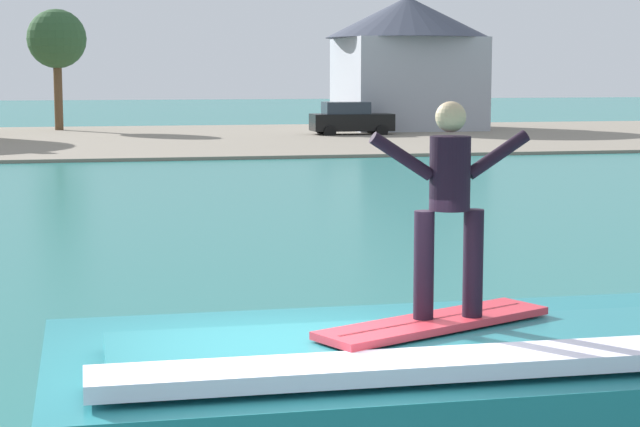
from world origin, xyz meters
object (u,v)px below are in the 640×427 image
object	(u,v)px
car_far_shore	(350,119)
tree_short_bushy	(57,40)
surfboard	(435,322)
surfer	(450,197)
house_gabled_white	(407,57)
wave_crest	(443,419)

from	to	relation	value
car_far_shore	tree_short_bushy	size ratio (longest dim) A/B	0.62
surfboard	tree_short_bushy	bearing A→B (deg)	93.95
surfer	car_far_shore	distance (m)	50.87
surfboard	car_far_shore	world-z (taller)	car_far_shore
surfboard	surfer	bearing A→B (deg)	12.43
surfboard	house_gabled_white	size ratio (longest dim) A/B	0.22
surfboard	house_gabled_white	xyz separation A→B (m)	(15.98, 54.76, 2.77)
wave_crest	car_far_shore	size ratio (longest dim) A/B	1.45
surfer	car_far_shore	bearing A→B (deg)	77.25
surfer	tree_short_bushy	world-z (taller)	tree_short_bushy
surfboard	wave_crest	bearing A→B (deg)	37.10
house_gabled_white	wave_crest	bearing A→B (deg)	-106.19
wave_crest	tree_short_bushy	xyz separation A→B (m)	(-4.06, 57.25, 4.52)
car_far_shore	house_gabled_white	size ratio (longest dim) A/B	0.45
surfer	tree_short_bushy	bearing A→B (deg)	94.06
surfboard	car_far_shore	distance (m)	50.90
house_gabled_white	tree_short_bushy	distance (m)	20.12
surfer	car_far_shore	xyz separation A→B (m)	(11.22, 49.60, -1.56)
car_far_shore	tree_short_bushy	bearing A→B (deg)	153.24
wave_crest	surfer	world-z (taller)	surfer
tree_short_bushy	surfer	bearing A→B (deg)	-85.94
surfer	surfboard	bearing A→B (deg)	-167.57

